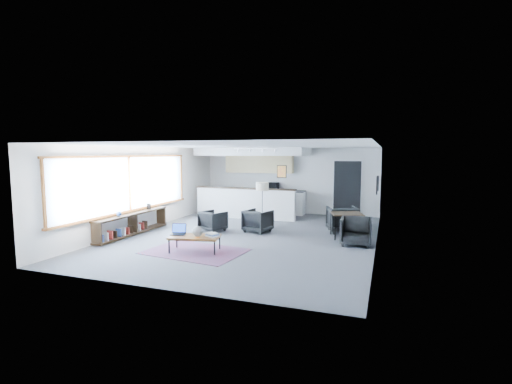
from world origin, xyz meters
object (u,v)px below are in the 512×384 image
(floor_lamp, at_px, (262,188))
(dining_chair_far, at_px, (342,220))
(book_stack, at_px, (212,235))
(armchair_left, at_px, (213,220))
(coffee_table, at_px, (195,237))
(microwave, at_px, (271,185))
(dining_chair_near, at_px, (356,232))
(dining_table, at_px, (346,215))
(armchair_right, at_px, (258,220))
(ceramic_pot, at_px, (198,231))
(laptop, at_px, (179,231))

(floor_lamp, bearing_deg, dining_chair_far, -2.30)
(book_stack, relative_size, armchair_left, 0.52)
(coffee_table, distance_m, microwave, 6.26)
(coffee_table, bearing_deg, dining_chair_near, 16.06)
(armchair_left, bearing_deg, dining_table, -151.78)
(dining_chair_near, relative_size, microwave, 1.25)
(armchair_right, xyz_separation_m, dining_chair_near, (2.96, -0.68, -0.03))
(armchair_left, bearing_deg, ceramic_pot, 128.67)
(armchair_right, relative_size, dining_table, 0.71)
(book_stack, bearing_deg, dining_table, 43.56)
(dining_table, height_order, microwave, microwave)
(laptop, bearing_deg, microwave, 68.29)
(dining_chair_near, bearing_deg, floor_lamp, 150.17)
(coffee_table, distance_m, floor_lamp, 3.76)
(book_stack, distance_m, dining_chair_far, 4.36)
(armchair_left, height_order, armchair_right, armchair_right)
(armchair_right, height_order, dining_chair_near, armchair_right)
(dining_chair_far, bearing_deg, dining_chair_near, 88.83)
(laptop, relative_size, armchair_left, 0.61)
(coffee_table, xyz_separation_m, dining_chair_near, (3.65, 2.00, -0.02))
(dining_chair_far, bearing_deg, floor_lamp, -22.73)
(coffee_table, xyz_separation_m, floor_lamp, (0.51, 3.62, 0.89))
(ceramic_pot, distance_m, book_stack, 0.36)
(ceramic_pot, bearing_deg, microwave, 90.69)
(book_stack, xyz_separation_m, floor_lamp, (0.08, 3.54, 0.82))
(coffee_table, xyz_separation_m, book_stack, (0.43, 0.08, 0.07))
(armchair_right, distance_m, floor_lamp, 1.30)
(laptop, height_order, book_stack, laptop)
(floor_lamp, xyz_separation_m, dining_chair_near, (3.13, -1.62, -0.92))
(armchair_left, bearing_deg, dining_chair_far, -141.34)
(laptop, relative_size, armchair_right, 0.56)
(coffee_table, xyz_separation_m, microwave, (0.02, 6.22, 0.75))
(armchair_right, relative_size, floor_lamp, 0.52)
(coffee_table, bearing_deg, book_stack, -2.23)
(armchair_left, xyz_separation_m, dining_table, (3.96, 0.50, 0.30))
(laptop, height_order, dining_chair_far, dining_chair_far)
(coffee_table, height_order, armchair_right, armchair_right)
(book_stack, bearing_deg, dining_chair_near, 30.87)
(dining_table, bearing_deg, laptop, -143.96)
(book_stack, height_order, dining_chair_near, dining_chair_near)
(dining_table, distance_m, dining_chair_far, 0.78)
(floor_lamp, xyz_separation_m, dining_chair_far, (2.60, -0.10, -0.89))
(laptop, distance_m, dining_chair_far, 5.00)
(dining_chair_far, bearing_deg, coffee_table, 28.00)
(armchair_right, relative_size, dining_chair_near, 1.10)
(floor_lamp, bearing_deg, ceramic_pot, -96.46)
(ceramic_pot, bearing_deg, armchair_right, 77.81)
(dining_chair_near, xyz_separation_m, microwave, (-3.62, 4.22, 0.77))
(dining_table, bearing_deg, dining_chair_far, 105.40)
(ceramic_pot, relative_size, floor_lamp, 0.17)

